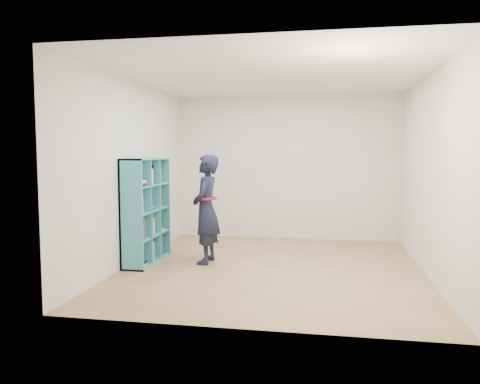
# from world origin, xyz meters

# --- Properties ---
(floor) EXTENTS (4.50, 4.50, 0.00)m
(floor) POSITION_xyz_m (0.00, 0.00, 0.00)
(floor) COLOR olive
(floor) RESTS_ON ground
(ceiling) EXTENTS (4.50, 4.50, 0.00)m
(ceiling) POSITION_xyz_m (0.00, 0.00, 2.60)
(ceiling) COLOR white
(ceiling) RESTS_ON wall_back
(wall_left) EXTENTS (0.02, 4.50, 2.60)m
(wall_left) POSITION_xyz_m (-2.00, 0.00, 1.30)
(wall_left) COLOR beige
(wall_left) RESTS_ON floor
(wall_right) EXTENTS (0.02, 4.50, 2.60)m
(wall_right) POSITION_xyz_m (2.00, 0.00, 1.30)
(wall_right) COLOR beige
(wall_right) RESTS_ON floor
(wall_back) EXTENTS (4.00, 0.02, 2.60)m
(wall_back) POSITION_xyz_m (0.00, 2.25, 1.30)
(wall_back) COLOR beige
(wall_back) RESTS_ON floor
(wall_front) EXTENTS (4.00, 0.02, 2.60)m
(wall_front) POSITION_xyz_m (0.00, -2.25, 1.30)
(wall_front) COLOR beige
(wall_front) RESTS_ON floor
(bookshelf) EXTENTS (0.33, 1.13, 1.50)m
(bookshelf) POSITION_xyz_m (-1.85, 0.05, 0.74)
(bookshelf) COLOR teal
(bookshelf) RESTS_ON floor
(person) EXTENTS (0.37, 0.57, 1.55)m
(person) POSITION_xyz_m (-0.96, 0.14, 0.78)
(person) COLOR black
(person) RESTS_ON floor
(smartphone) EXTENTS (0.01, 0.10, 0.12)m
(smartphone) POSITION_xyz_m (-1.12, 0.22, 0.88)
(smartphone) COLOR silver
(smartphone) RESTS_ON person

